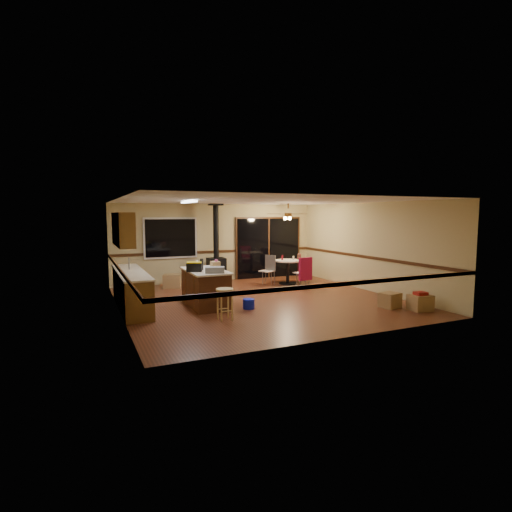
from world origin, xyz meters
TOP-DOWN VIEW (x-y plane):
  - floor at (0.00, 0.00)m, footprint 7.00×7.00m
  - ceiling at (0.00, 0.00)m, footprint 7.00×7.00m
  - wall_back at (0.00, 3.50)m, footprint 7.00×0.00m
  - wall_front at (0.00, -3.50)m, footprint 7.00×0.00m
  - wall_left at (-3.50, 0.00)m, footprint 0.00×7.00m
  - wall_right at (3.50, 0.00)m, footprint 0.00×7.00m
  - chair_rail at (0.00, 0.00)m, footprint 7.00×7.00m
  - window at (-1.60, 3.45)m, footprint 1.72×0.10m
  - sliding_door at (1.90, 3.45)m, footprint 2.52×0.10m
  - lower_cabinets at (-3.20, 0.50)m, footprint 0.60×3.00m
  - countertop at (-3.20, 0.50)m, footprint 0.64×3.04m
  - upper_cabinets at (-3.33, 0.70)m, footprint 0.35×2.00m
  - kitchen_island at (-1.50, 0.00)m, footprint 0.88×1.68m
  - wood_stove at (-0.20, 3.05)m, footprint 0.55×0.50m
  - ceiling_fan at (1.86, 1.93)m, footprint 0.24×0.24m
  - fluorescent_strip at (-1.80, 0.30)m, footprint 0.10×1.20m
  - toolbox_grey at (-1.44, -0.56)m, footprint 0.50×0.38m
  - toolbox_black at (-1.82, -0.16)m, footprint 0.41×0.30m
  - toolbox_yellow_lid at (-1.82, -0.16)m, footprint 0.38×0.28m
  - box_on_island at (-1.19, 0.16)m, footprint 0.20×0.27m
  - bottle_dark at (-1.58, 0.03)m, footprint 0.10×0.10m
  - bottle_pink at (-1.18, 0.11)m, footprint 0.08×0.08m
  - bottle_white at (-1.54, 0.60)m, footprint 0.06×0.06m
  - bar_stool at (-1.51, -1.44)m, footprint 0.49×0.49m
  - blue_bucket at (-0.64, -0.70)m, footprint 0.37×0.37m
  - dining_table at (1.86, 1.93)m, footprint 0.90×0.90m
  - glass_red at (1.71, 2.03)m, footprint 0.08×0.08m
  - glass_cream at (2.04, 1.88)m, footprint 0.07×0.07m
  - chair_left at (1.25, 2.08)m, footprint 0.55×0.55m
  - chair_near at (1.97, 1.05)m, footprint 0.45×0.49m
  - chair_right at (2.41, 2.08)m, footprint 0.62×0.60m
  - box_under_window at (-1.73, 2.78)m, footprint 0.63×0.56m
  - box_corner_a at (2.99, -2.51)m, footprint 0.52×0.45m
  - box_corner_b at (2.54, -1.99)m, footprint 0.51×0.46m
  - box_small_red at (2.99, -2.51)m, footprint 0.29×0.25m

SIDE VIEW (x-z plane):
  - floor at x=0.00m, z-range 0.00..0.00m
  - blue_bucket at x=-0.64m, z-range 0.00..0.24m
  - box_corner_b at x=2.54m, z-range 0.00..0.36m
  - box_corner_a at x=2.99m, z-range 0.00..0.37m
  - box_under_window at x=-1.73m, z-range 0.00..0.42m
  - bar_stool at x=-1.51m, z-range 0.00..0.68m
  - box_small_red at x=2.99m, z-range 0.37..0.44m
  - lower_cabinets at x=-3.20m, z-range 0.00..0.86m
  - kitchen_island at x=-1.50m, z-range 0.00..0.90m
  - dining_table at x=1.86m, z-range 0.14..0.92m
  - chair_left at x=1.25m, z-range 0.33..0.85m
  - chair_near at x=1.97m, z-range 0.25..0.95m
  - chair_right at x=2.41m, z-range 0.25..0.95m
  - wood_stove at x=-0.20m, z-range -0.53..1.99m
  - glass_cream at x=2.04m, z-range 0.78..0.91m
  - glass_red at x=1.71m, z-range 0.78..0.94m
  - countertop at x=-3.20m, z-range 0.86..0.90m
  - toolbox_grey at x=-1.44m, z-range 0.90..1.04m
  - bottle_white at x=-1.54m, z-range 0.90..1.07m
  - box_on_island at x=-1.19m, z-range 0.90..1.08m
  - chair_rail at x=0.00m, z-range 0.96..1.04m
  - toolbox_black at x=-1.82m, z-range 0.90..1.10m
  - bottle_pink at x=-1.18m, z-range 0.90..1.13m
  - bottle_dark at x=-1.58m, z-range 0.90..1.18m
  - sliding_door at x=1.90m, z-range 0.00..2.10m
  - toolbox_yellow_lid at x=-1.82m, z-range 1.10..1.13m
  - wall_back at x=0.00m, z-range -2.20..4.80m
  - wall_front at x=0.00m, z-range -2.20..4.80m
  - wall_left at x=-3.50m, z-range -2.20..4.80m
  - wall_right at x=3.50m, z-range -2.20..4.80m
  - window at x=-1.60m, z-range 0.84..2.16m
  - upper_cabinets at x=-3.33m, z-range 1.50..2.30m
  - ceiling_fan at x=1.86m, z-range 1.94..2.49m
  - fluorescent_strip at x=-1.80m, z-range 2.54..2.58m
  - ceiling at x=0.00m, z-range 2.60..2.60m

